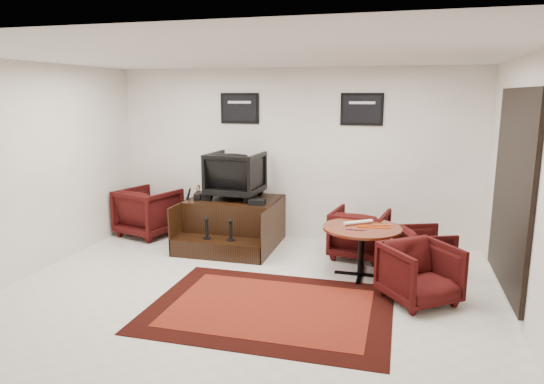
{
  "coord_description": "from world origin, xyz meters",
  "views": [
    {
      "loc": [
        1.73,
        -5.24,
        2.37
      ],
      "look_at": [
        0.08,
        0.9,
        1.09
      ],
      "focal_mm": 32.0,
      "sensor_mm": 36.0,
      "label": 1
    }
  ],
  "objects": [
    {
      "name": "paper_roll",
      "position": [
        1.22,
        1.11,
        0.7
      ],
      "size": [
        0.37,
        0.28,
        0.05
      ],
      "primitive_type": "cylinder",
      "rotation": [
        0.0,
        1.57,
        0.61
      ],
      "color": "white",
      "rests_on": "meeting_table"
    },
    {
      "name": "shine_podium",
      "position": [
        -0.82,
        1.85,
        0.34
      ],
      "size": [
        1.43,
        1.47,
        0.74
      ],
      "color": "black",
      "rests_on": "ground"
    },
    {
      "name": "shoes_pair",
      "position": [
        -1.31,
        1.77,
        0.79
      ],
      "size": [
        0.28,
        0.33,
        0.11
      ],
      "color": "black",
      "rests_on": "shine_podium"
    },
    {
      "name": "umbrella_hooked",
      "position": [
        -1.69,
        1.85,
        0.46
      ],
      "size": [
        0.34,
        0.13,
        0.92
      ],
      "primitive_type": null,
      "color": "black",
      "rests_on": "ground"
    },
    {
      "name": "table_chair_window",
      "position": [
        2.09,
        1.37,
        0.33
      ],
      "size": [
        0.8,
        0.83,
        0.67
      ],
      "primitive_type": "imported",
      "rotation": [
        0.0,
        0.0,
        1.94
      ],
      "color": "black",
      "rests_on": "ground"
    },
    {
      "name": "ground",
      "position": [
        0.0,
        0.0,
        0.0
      ],
      "size": [
        6.0,
        6.0,
        0.0
      ],
      "primitive_type": "plane",
      "color": "white",
      "rests_on": "ground"
    },
    {
      "name": "table_clutter",
      "position": [
        1.39,
        0.99,
        0.68
      ],
      "size": [
        0.57,
        0.38,
        0.01
      ],
      "color": "#F54F0D",
      "rests_on": "meeting_table"
    },
    {
      "name": "armchair_side",
      "position": [
        -2.4,
        1.98,
        0.45
      ],
      "size": [
        1.07,
        1.03,
        0.89
      ],
      "primitive_type": "imported",
      "rotation": [
        0.0,
        0.0,
        2.85
      ],
      "color": "black",
      "rests_on": "ground"
    },
    {
      "name": "area_rug",
      "position": [
        0.38,
        -0.31,
        0.01
      ],
      "size": [
        2.7,
        2.02,
        0.01
      ],
      "color": "black",
      "rests_on": "ground"
    },
    {
      "name": "shine_chair",
      "position": [
        -0.82,
        2.0,
        1.15
      ],
      "size": [
        0.84,
        0.8,
        0.83
      ],
      "primitive_type": "imported",
      "rotation": [
        0.0,
        0.0,
        3.09
      ],
      "color": "black",
      "rests_on": "shine_podium"
    },
    {
      "name": "polish_kit",
      "position": [
        -0.34,
        1.6,
        0.78
      ],
      "size": [
        0.25,
        0.18,
        0.08
      ],
      "primitive_type": "cube",
      "rotation": [
        0.0,
        0.0,
        0.06
      ],
      "color": "black",
      "rests_on": "shine_podium"
    },
    {
      "name": "table_chair_corner",
      "position": [
        2.0,
        0.32,
        0.38
      ],
      "size": [
        1.01,
        1.0,
        0.76
      ],
      "primitive_type": "imported",
      "rotation": [
        0.0,
        0.0,
        0.64
      ],
      "color": "black",
      "rests_on": "ground"
    },
    {
      "name": "meeting_table",
      "position": [
        1.28,
        0.98,
        0.59
      ],
      "size": [
        1.03,
        1.03,
        0.67
      ],
      "color": "#4A170A",
      "rests_on": "ground"
    },
    {
      "name": "table_chair_back",
      "position": [
        1.19,
        1.75,
        0.4
      ],
      "size": [
        0.88,
        0.84,
        0.79
      ],
      "primitive_type": "imported",
      "rotation": [
        0.0,
        0.0,
        2.98
      ],
      "color": "black",
      "rests_on": "ground"
    },
    {
      "name": "room_shell",
      "position": [
        0.41,
        0.12,
        1.79
      ],
      "size": [
        6.02,
        5.02,
        2.81
      ],
      "color": "white",
      "rests_on": "ground"
    },
    {
      "name": "umbrella_black",
      "position": [
        -1.65,
        1.73,
        0.44
      ],
      "size": [
        0.33,
        0.12,
        0.87
      ],
      "primitive_type": null,
      "color": "black",
      "rests_on": "ground"
    }
  ]
}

